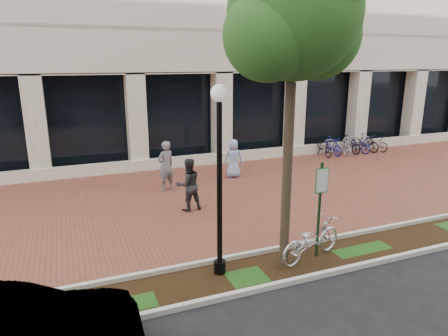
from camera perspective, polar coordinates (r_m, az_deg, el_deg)
name	(u,v)px	position (r m, az deg, el deg)	size (l,w,h in m)	color
ground	(220,196)	(14.37, -0.59, -4.08)	(120.00, 120.00, 0.00)	black
brick_plaza	(220,196)	(14.36, -0.59, -4.06)	(40.00, 9.00, 0.01)	brown
planting_strip	(299,263)	(10.06, 10.63, -13.15)	(40.00, 1.50, 0.01)	black
curb_plaza_side	(283,248)	(10.59, 8.45, -11.17)	(40.00, 0.12, 0.12)	beige
curb_street_side	(317,276)	(9.49, 13.14, -14.75)	(40.00, 0.12, 0.12)	beige
parking_sign	(320,198)	(9.83, 13.59, -4.21)	(0.34, 0.07, 2.42)	#153A1D
lamppost	(219,172)	(8.54, -0.65, -0.61)	(0.36, 0.36, 4.26)	black
street_tree	(295,23)	(8.87, 10.09, 19.78)	(3.33, 2.78, 7.06)	#493A2A
locked_bicycle	(311,239)	(10.08, 12.36, -9.90)	(0.69, 1.98, 1.04)	silver
pedestrian_left	(166,166)	(14.98, -8.31, 0.31)	(0.68, 0.45, 1.87)	slate
pedestrian_mid	(188,185)	(12.87, -5.10, -2.39)	(0.84, 0.65, 1.73)	#252529
pedestrian_right	(233,158)	(16.51, 1.34, 1.38)	(0.78, 0.51, 1.60)	#8A9DCD
bollard	(379,151)	(20.73, 21.31, 2.27)	(0.12, 0.12, 0.95)	#B1B0B5
bike_rack_cluster	(349,145)	(21.95, 17.46, 3.18)	(4.11, 1.72, 0.95)	black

